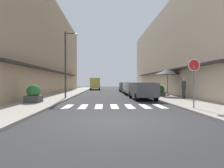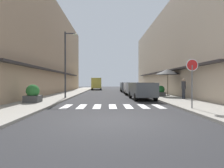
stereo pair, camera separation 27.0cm
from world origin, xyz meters
name	(u,v)px [view 1 (the left image)]	position (x,y,z in m)	size (l,w,h in m)	color
ground_plane	(109,95)	(0.00, 15.86, 0.00)	(87.23, 87.23, 0.00)	#2B2B2D
sidewalk_left	(66,94)	(-5.24, 15.86, 0.06)	(3.04, 55.51, 0.12)	#9E998E
sidewalk_right	(152,94)	(5.24, 15.86, 0.06)	(3.04, 55.51, 0.12)	#9E998E
building_row_left	(35,47)	(-9.25, 16.84, 5.91)	(5.50, 37.69, 11.83)	tan
building_row_right	(181,52)	(9.25, 16.84, 5.39)	(5.50, 37.69, 10.78)	#C6B299
crosswalk	(114,106)	(0.00, 4.40, 0.01)	(6.15, 2.20, 0.01)	silver
parked_car_near	(142,89)	(2.67, 8.99, 0.92)	(1.92, 4.20, 1.47)	#4C5156
parked_car_mid	(131,87)	(2.67, 15.84, 0.92)	(1.91, 4.29, 1.47)	silver
parked_car_far	(125,86)	(2.67, 22.60, 0.92)	(1.88, 4.27, 1.47)	#4C5156
delivery_van	(95,83)	(-2.52, 31.94, 1.41)	(2.14, 5.46, 2.37)	#D8CC4C
round_street_sign	(194,71)	(4.18, 2.67, 2.13)	(0.65, 0.07, 2.62)	slate
street_lamp	(67,58)	(-3.89, 9.71, 3.67)	(1.19, 0.28, 5.88)	#38383D
cafe_umbrella	(167,72)	(5.79, 11.78, 2.54)	(2.58, 2.58, 2.71)	#262626
planter_corner	(34,94)	(-5.46, 5.90, 0.68)	(1.00, 1.00, 1.23)	#4C4C4C
planter_midblock	(161,91)	(4.98, 11.40, 0.62)	(0.77, 0.77, 1.04)	#4C4C4C
pedestrian_walking_near	(184,88)	(6.05, 8.40, 1.00)	(0.34, 0.34, 1.68)	#282B33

